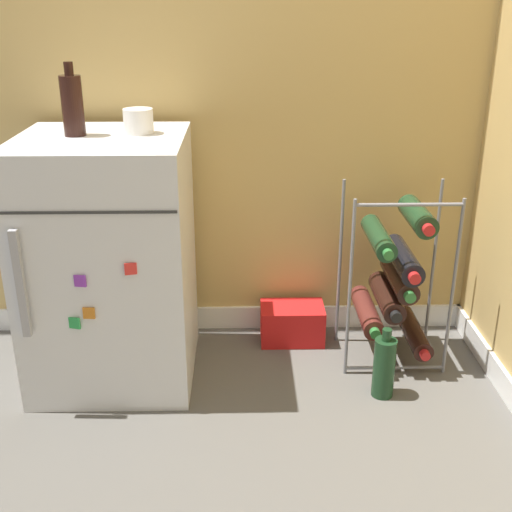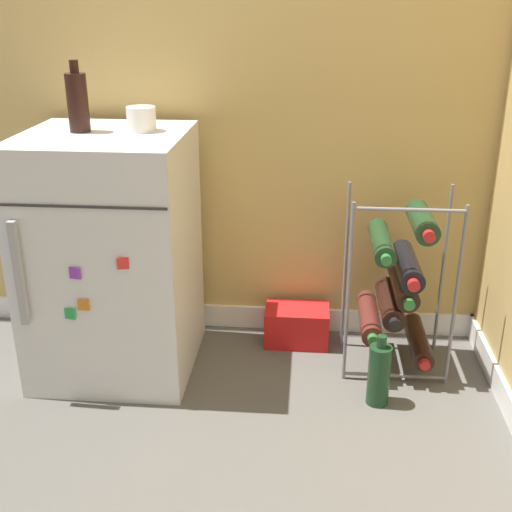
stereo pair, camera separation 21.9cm
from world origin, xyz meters
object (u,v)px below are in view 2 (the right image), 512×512
at_px(wine_rack, 399,283).
at_px(fridge_top_bottle, 78,102).
at_px(fridge_top_cup, 141,119).
at_px(soda_box, 297,325).
at_px(mini_fridge, 113,255).
at_px(loose_bottle_floor, 379,374).

distance_m(wine_rack, fridge_top_bottle, 1.22).
relative_size(fridge_top_cup, fridge_top_bottle, 0.42).
xyz_separation_m(soda_box, fridge_top_cup, (-0.51, -0.15, 0.80)).
height_order(mini_fridge, fridge_top_bottle, fridge_top_bottle).
distance_m(mini_fridge, soda_box, 0.75).
height_order(mini_fridge, loose_bottle_floor, mini_fridge).
bearing_deg(fridge_top_cup, loose_bottle_floor, -16.14).
bearing_deg(wine_rack, loose_bottle_floor, -106.84).
bearing_deg(wine_rack, fridge_top_cup, -178.64).
height_order(soda_box, loose_bottle_floor, loose_bottle_floor).
distance_m(fridge_top_bottle, loose_bottle_floor, 1.30).
distance_m(soda_box, fridge_top_cup, 0.97).
bearing_deg(mini_fridge, fridge_top_cup, 22.19).
bearing_deg(fridge_top_bottle, mini_fridge, -15.57).
relative_size(mini_fridge, fridge_top_cup, 8.94).
distance_m(mini_fridge, wine_rack, 0.99).
height_order(fridge_top_bottle, loose_bottle_floor, fridge_top_bottle).
bearing_deg(mini_fridge, loose_bottle_floor, -11.23).
relative_size(mini_fridge, soda_box, 3.46).
xyz_separation_m(mini_fridge, fridge_top_cup, (0.12, 0.05, 0.46)).
relative_size(wine_rack, soda_box, 2.66).
distance_m(mini_fridge, fridge_top_bottle, 0.52).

